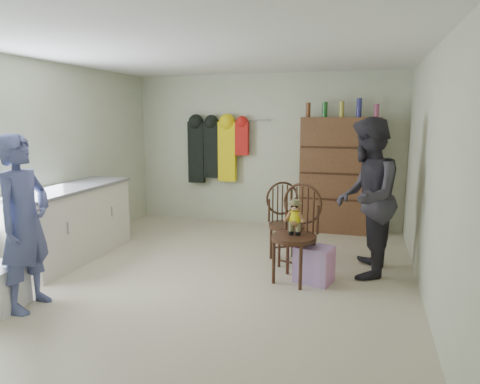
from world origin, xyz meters
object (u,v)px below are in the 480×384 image
(counter, at_px, (71,223))
(dresser, at_px, (339,175))
(chair_front, at_px, (297,227))
(chair_far, at_px, (285,219))

(counter, distance_m, dresser, 3.96)
(chair_front, xyz_separation_m, chair_far, (-0.24, 0.62, -0.08))
(counter, bearing_deg, chair_far, 14.65)
(dresser, bearing_deg, chair_far, -109.01)
(chair_far, relative_size, dresser, 0.48)
(chair_front, relative_size, chair_far, 1.09)
(chair_front, bearing_deg, counter, -161.71)
(counter, relative_size, dresser, 0.90)
(chair_far, bearing_deg, counter, 163.52)
(chair_front, relative_size, dresser, 0.53)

